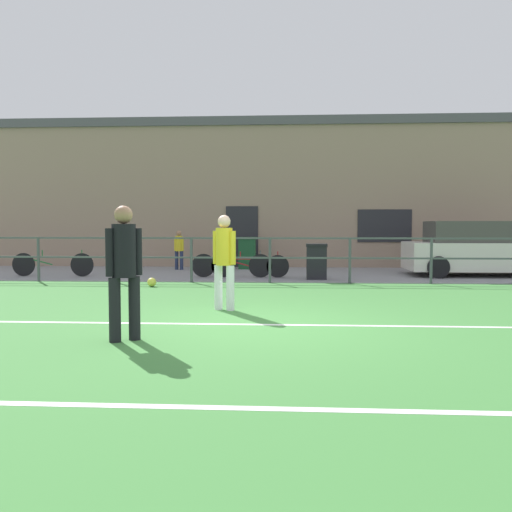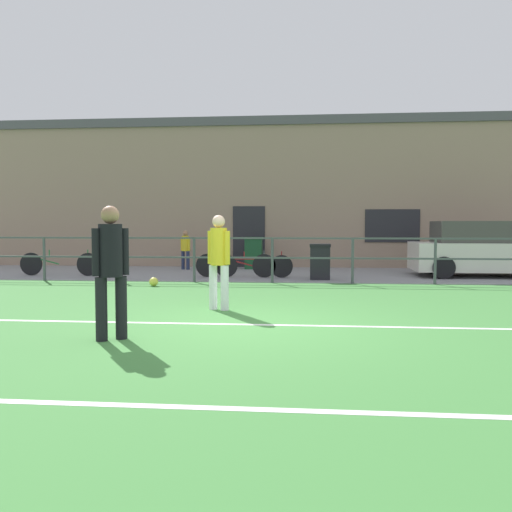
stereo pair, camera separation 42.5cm
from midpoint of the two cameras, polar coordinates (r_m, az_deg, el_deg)
name	(u,v)px [view 2 (the right image)]	position (r m, az deg, el deg)	size (l,w,h in m)	color
ground	(244,327)	(8.13, 0.28, -7.29)	(60.00, 44.00, 0.04)	#42843D
field_line_touchline	(245,324)	(8.21, 0.33, -7.03)	(36.00, 0.11, 0.00)	white
field_line_hash	(190,407)	(4.62, -4.06, -15.20)	(36.00, 0.11, 0.00)	white
pavement_strip	(278,274)	(16.54, 3.00, -1.84)	(48.00, 5.00, 0.02)	gray
perimeter_fence	(272,253)	(14.00, 2.55, 0.28)	(36.07, 0.07, 1.15)	#474C51
clubhouse_facade	(284,194)	(20.21, 3.50, 6.37)	(28.00, 2.56, 5.14)	gray
player_goalkeeper	(111,264)	(7.20, -13.03, -0.82)	(0.40, 0.31, 1.70)	black
player_striker	(219,256)	(9.53, -2.56, -0.02)	(0.41, 0.29, 1.63)	white
soccer_ball_match	(154,282)	(13.46, -9.55, -2.62)	(0.21, 0.21, 0.21)	#E5E04C
spectator_child	(185,247)	(18.10, -6.58, 0.88)	(0.33, 0.22, 1.26)	#232D4C
parked_car_red	(485,250)	(16.92, 23.06, 0.55)	(4.05, 1.94, 1.55)	silver
bicycle_parked_0	(254,266)	(15.26, 0.55, -0.99)	(2.14, 0.04, 0.72)	black
bicycle_parked_1	(235,265)	(15.31, -1.32, -0.93)	(2.22, 0.04, 0.74)	black
bicycle_parked_2	(59,264)	(16.69, -18.83, -0.75)	(2.34, 0.04, 0.75)	black
trash_bin_0	(320,261)	(14.83, 7.39, -0.55)	(0.55, 0.47, 0.94)	black
trash_bin_1	(254,253)	(18.24, 0.42, 0.33)	(0.58, 0.49, 1.04)	#194C28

